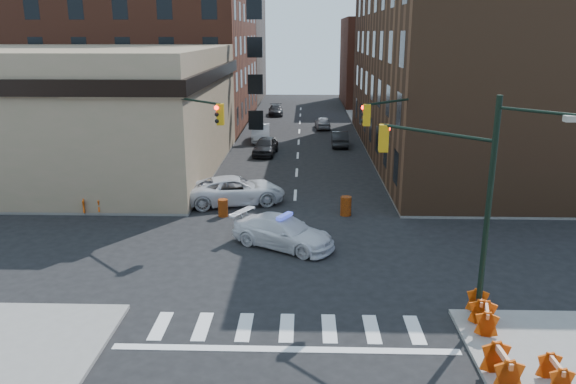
# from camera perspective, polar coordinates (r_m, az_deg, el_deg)

# --- Properties ---
(ground) EXTENTS (140.00, 140.00, 0.00)m
(ground) POSITION_cam_1_polar(r_m,az_deg,el_deg) (26.54, 0.35, -6.38)
(ground) COLOR black
(ground) RESTS_ON ground
(sidewalk_nw) EXTENTS (34.00, 54.50, 0.15)m
(sidewalk_nw) POSITION_cam_1_polar(r_m,az_deg,el_deg) (62.76, -20.47, 5.77)
(sidewalk_nw) COLOR gray
(sidewalk_nw) RESTS_ON ground
(sidewalk_ne) EXTENTS (34.00, 54.50, 0.15)m
(sidewalk_ne) POSITION_cam_1_polar(r_m,az_deg,el_deg) (62.33, 22.90, 5.46)
(sidewalk_ne) COLOR gray
(sidewalk_ne) RESTS_ON ground
(bank_building) EXTENTS (22.00, 22.00, 9.00)m
(bank_building) POSITION_cam_1_polar(r_m,az_deg,el_deg) (45.00, -21.49, 7.73)
(bank_building) COLOR #937A60
(bank_building) RESTS_ON ground
(apartment_block) EXTENTS (25.00, 25.00, 24.00)m
(apartment_block) POSITION_cam_1_polar(r_m,az_deg,el_deg) (67.33, -15.42, 17.04)
(apartment_block) COLOR #5B2B1C
(apartment_block) RESTS_ON ground
(commercial_row_ne) EXTENTS (14.00, 34.00, 14.00)m
(commercial_row_ne) POSITION_cam_1_polar(r_m,az_deg,el_deg) (48.75, 16.85, 11.66)
(commercial_row_ne) COLOR #4F321F
(commercial_row_ne) RESTS_ON ground
(filler_nw) EXTENTS (20.00, 18.00, 16.00)m
(filler_nw) POSITION_cam_1_polar(r_m,az_deg,el_deg) (88.14, -9.41, 14.39)
(filler_nw) COLOR brown
(filler_nw) RESTS_ON ground
(filler_ne) EXTENTS (16.00, 16.00, 12.00)m
(filler_ne) POSITION_cam_1_polar(r_m,az_deg,el_deg) (83.72, 11.24, 12.86)
(filler_ne) COLOR #5B2B1C
(filler_ne) RESTS_ON ground
(signal_pole_se) EXTENTS (5.40, 5.27, 8.00)m
(signal_pole_se) POSITION_cam_1_polar(r_m,az_deg,el_deg) (20.53, 17.08, -0.23)
(signal_pole_se) COLOR black
(signal_pole_se) RESTS_ON sidewalk_se
(signal_pole_nw) EXTENTS (3.58, 3.67, 8.00)m
(signal_pole_nw) POSITION_cam_1_polar(r_m,az_deg,el_deg) (31.10, -10.28, 5.05)
(signal_pole_nw) COLOR black
(signal_pole_nw) RESTS_ON sidewalk_nw
(signal_pole_ne) EXTENTS (3.67, 3.58, 8.00)m
(signal_pole_ne) POSITION_cam_1_polar(r_m,az_deg,el_deg) (30.89, 11.54, 4.91)
(signal_pole_ne) COLOR black
(signal_pole_ne) RESTS_ON sidewalk_ne
(tree_ne_near) EXTENTS (3.00, 3.00, 4.85)m
(tree_ne_near) POSITION_cam_1_polar(r_m,az_deg,el_deg) (51.44, 9.55, 8.37)
(tree_ne_near) COLOR black
(tree_ne_near) RESTS_ON sidewalk_ne
(tree_ne_far) EXTENTS (3.00, 3.00, 4.85)m
(tree_ne_far) POSITION_cam_1_polar(r_m,az_deg,el_deg) (59.32, 8.54, 9.40)
(tree_ne_far) COLOR black
(tree_ne_far) RESTS_ON sidewalk_ne
(police_car) EXTENTS (5.57, 4.41, 1.51)m
(police_car) POSITION_cam_1_polar(r_m,az_deg,el_deg) (27.25, -0.49, -4.07)
(police_car) COLOR white
(police_car) RESTS_ON ground
(pickup) EXTENTS (6.50, 4.17, 1.67)m
(pickup) POSITION_cam_1_polar(r_m,az_deg,el_deg) (34.19, -5.36, 0.18)
(pickup) COLOR silver
(pickup) RESTS_ON ground
(parked_car_wnear) EXTENTS (2.19, 4.58, 1.51)m
(parked_car_wnear) POSITION_cam_1_polar(r_m,az_deg,el_deg) (47.83, -2.30, 4.69)
(parked_car_wnear) COLOR black
(parked_car_wnear) RESTS_ON ground
(parked_car_wfar) EXTENTS (2.02, 4.95, 1.60)m
(parked_car_wfar) POSITION_cam_1_polar(r_m,az_deg,el_deg) (53.86, -2.80, 6.01)
(parked_car_wfar) COLOR gray
(parked_car_wfar) RESTS_ON ground
(parked_car_wdeep) EXTENTS (1.99, 4.47, 1.27)m
(parked_car_wdeep) POSITION_cam_1_polar(r_m,az_deg,el_deg) (71.10, -1.26, 8.31)
(parked_car_wdeep) COLOR black
(parked_car_wdeep) RESTS_ON ground
(parked_car_enear) EXTENTS (1.53, 4.21, 1.38)m
(parked_car_enear) POSITION_cam_1_polar(r_m,az_deg,el_deg) (51.74, 5.28, 5.42)
(parked_car_enear) COLOR black
(parked_car_enear) RESTS_ON ground
(parked_car_efar) EXTENTS (1.71, 3.92, 1.31)m
(parked_car_efar) POSITION_cam_1_polar(r_m,az_deg,el_deg) (61.09, 3.54, 7.05)
(parked_car_efar) COLOR gray
(parked_car_efar) RESTS_ON ground
(pedestrian_a) EXTENTS (0.63, 0.45, 1.62)m
(pedestrian_a) POSITION_cam_1_polar(r_m,az_deg,el_deg) (33.79, -17.70, -0.50)
(pedestrian_a) COLOR black
(pedestrian_a) RESTS_ON sidewalk_nw
(pedestrian_b) EXTENTS (0.78, 0.62, 1.55)m
(pedestrian_b) POSITION_cam_1_polar(r_m,az_deg,el_deg) (36.37, -19.55, 0.43)
(pedestrian_b) COLOR black
(pedestrian_b) RESTS_ON sidewalk_nw
(pedestrian_c) EXTENTS (1.05, 0.76, 1.65)m
(pedestrian_c) POSITION_cam_1_polar(r_m,az_deg,el_deg) (35.80, -16.11, 0.57)
(pedestrian_c) COLOR #212831
(pedestrian_c) RESTS_ON sidewalk_nw
(barrel_road) EXTENTS (0.75, 0.75, 1.10)m
(barrel_road) POSITION_cam_1_polar(r_m,az_deg,el_deg) (32.08, 5.90, -1.42)
(barrel_road) COLOR red
(barrel_road) RESTS_ON ground
(barrel_bank) EXTENTS (0.67, 0.67, 0.99)m
(barrel_bank) POSITION_cam_1_polar(r_m,az_deg,el_deg) (31.96, -6.62, -1.62)
(barrel_bank) COLOR orange
(barrel_bank) RESTS_ON ground
(barricade_se_a) EXTENTS (0.79, 1.27, 0.89)m
(barricade_se_a) POSITION_cam_1_polar(r_m,az_deg,el_deg) (21.64, 18.81, -10.98)
(barricade_se_a) COLOR red
(barricade_se_a) RESTS_ON sidewalk_se
(barricade_se_b) EXTENTS (0.85, 1.27, 0.87)m
(barricade_se_b) POSITION_cam_1_polar(r_m,az_deg,el_deg) (20.92, 19.47, -12.05)
(barricade_se_b) COLOR red
(barricade_se_b) RESTS_ON sidewalk_se
(barricade_se_c) EXTENTS (0.55, 1.09, 0.81)m
(barricade_se_c) POSITION_cam_1_polar(r_m,az_deg,el_deg) (18.73, 25.48, -16.35)
(barricade_se_c) COLOR red
(barricade_se_c) RESTS_ON sidewalk_se
(barricade_se_d) EXTENTS (0.72, 1.35, 0.99)m
(barricade_se_d) POSITION_cam_1_polar(r_m,az_deg,el_deg) (18.29, 20.88, -16.29)
(barricade_se_d) COLOR #EB4E0B
(barricade_se_d) RESTS_ON sidewalk_se
(barricade_nw_a) EXTENTS (1.12, 0.64, 0.81)m
(barricade_nw_a) POSITION_cam_1_polar(r_m,az_deg,el_deg) (34.16, -10.30, -0.52)
(barricade_nw_a) COLOR #CA6509
(barricade_nw_a) RESTS_ON sidewalk_nw
(barricade_nw_b) EXTENTS (1.19, 0.75, 0.83)m
(barricade_nw_b) POSITION_cam_1_polar(r_m,az_deg,el_deg) (33.95, -19.29, -1.26)
(barricade_nw_b) COLOR #E83A0A
(barricade_nw_b) RESTS_ON sidewalk_nw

